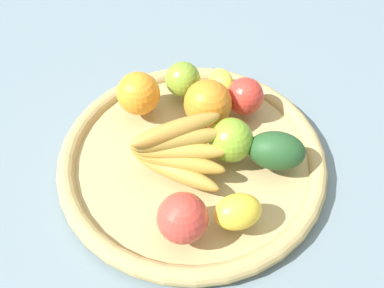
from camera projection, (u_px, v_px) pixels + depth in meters
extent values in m
plane|color=slate|center=(192.00, 164.00, 0.76)|extent=(2.40, 2.40, 0.00)
cylinder|color=tan|center=(192.00, 161.00, 0.75)|extent=(0.43, 0.43, 0.02)
torus|color=tan|center=(192.00, 157.00, 0.75)|extent=(0.45, 0.45, 0.03)
sphere|color=#7AA62B|center=(231.00, 140.00, 0.70)|extent=(0.10, 0.10, 0.07)
sphere|color=orange|center=(138.00, 93.00, 0.77)|extent=(0.11, 0.11, 0.08)
sphere|color=red|center=(245.00, 96.00, 0.77)|extent=(0.09, 0.09, 0.07)
ellipsoid|color=#B18D3A|center=(176.00, 171.00, 0.69)|extent=(0.15, 0.07, 0.03)
ellipsoid|color=#B38C36|center=(178.00, 161.00, 0.68)|extent=(0.15, 0.04, 0.03)
ellipsoid|color=gold|center=(179.00, 151.00, 0.68)|extent=(0.15, 0.05, 0.03)
ellipsoid|color=#AA8937|center=(178.00, 140.00, 0.68)|extent=(0.15, 0.08, 0.03)
ellipsoid|color=#BA8838|center=(176.00, 130.00, 0.67)|extent=(0.14, 0.11, 0.03)
sphere|color=orange|center=(208.00, 103.00, 0.75)|extent=(0.11, 0.11, 0.08)
ellipsoid|color=#234D25|center=(276.00, 149.00, 0.70)|extent=(0.09, 0.06, 0.06)
ellipsoid|color=yellow|center=(221.00, 82.00, 0.81)|extent=(0.07, 0.07, 0.04)
ellipsoid|color=yellow|center=(238.00, 212.00, 0.63)|extent=(0.09, 0.08, 0.05)
sphere|color=olive|center=(183.00, 79.00, 0.80)|extent=(0.09, 0.09, 0.06)
sphere|color=#D03E33|center=(183.00, 218.00, 0.61)|extent=(0.10, 0.10, 0.07)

